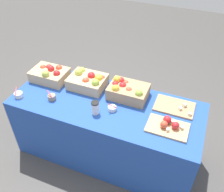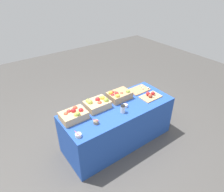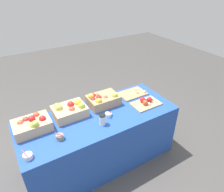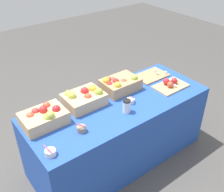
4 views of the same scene
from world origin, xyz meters
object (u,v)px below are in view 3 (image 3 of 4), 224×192
apple_crate_left (32,125)px  sample_bowl_mid (108,115)px  sample_bowl_near (60,137)px  cutting_board_back (133,94)px  apple_crate_right (102,100)px  coffee_cup (102,119)px  apple_crate_middle (70,110)px  sample_bowl_far (28,156)px  cutting_board_front (146,102)px

apple_crate_left → sample_bowl_mid: 0.85m
sample_bowl_near → sample_bowl_mid: 0.62m
cutting_board_back → sample_bowl_near: bearing=-163.6°
apple_crate_left → cutting_board_back: bearing=2.2°
apple_crate_right → sample_bowl_near: 0.76m
coffee_cup → sample_bowl_mid: bearing=35.9°
apple_crate_middle → sample_bowl_mid: (0.37, -0.25, -0.05)m
apple_crate_middle → sample_bowl_mid: apple_crate_middle is taller
apple_crate_right → cutting_board_back: size_ratio=1.03×
apple_crate_left → sample_bowl_near: (0.20, -0.29, -0.04)m
sample_bowl_far → coffee_cup: coffee_cup is taller
cutting_board_back → coffee_cup: coffee_cup is taller
apple_crate_right → sample_bowl_mid: size_ratio=3.85×
apple_crate_middle → coffee_cup: apple_crate_middle is taller
cutting_board_back → sample_bowl_mid: (-0.55, -0.26, 0.01)m
apple_crate_middle → apple_crate_left: bearing=-174.3°
apple_crate_right → sample_bowl_mid: 0.26m
sample_bowl_near → cutting_board_front: bearing=2.5°
sample_bowl_far → coffee_cup: size_ratio=0.76×
cutting_board_back → apple_crate_middle: bearing=-179.5°
cutting_board_front → sample_bowl_mid: (-0.54, 0.03, -0.00)m
apple_crate_left → apple_crate_right: bearing=2.7°
apple_crate_right → sample_bowl_mid: (-0.06, -0.25, -0.05)m
sample_bowl_mid → sample_bowl_near: bearing=-172.6°
apple_crate_left → sample_bowl_far: (-0.13, -0.38, -0.04)m
apple_crate_left → cutting_board_back: 1.37m
apple_crate_middle → sample_bowl_near: apple_crate_middle is taller
sample_bowl_near → coffee_cup: 0.49m
sample_bowl_near → coffee_cup: size_ratio=0.81×
sample_bowl_mid → sample_bowl_far: (-0.95, -0.17, 0.00)m
cutting_board_front → sample_bowl_far: 1.50m
apple_crate_left → coffee_cup: bearing=-23.9°
apple_crate_right → coffee_cup: size_ratio=2.99×
apple_crate_middle → cutting_board_back: bearing=0.5°
apple_crate_middle → sample_bowl_mid: bearing=-34.3°
sample_bowl_mid → sample_bowl_far: size_ratio=1.02×
apple_crate_left → sample_bowl_near: size_ratio=3.67×
sample_bowl_near → sample_bowl_far: 0.35m
apple_crate_right → sample_bowl_mid: bearing=-103.5°
apple_crate_left → sample_bowl_mid: bearing=-14.4°
apple_crate_right → sample_bowl_far: 1.10m
cutting_board_front → sample_bowl_near: size_ratio=3.48×
cutting_board_back → cutting_board_front: bearing=-90.6°
cutting_board_front → sample_bowl_mid: 0.54m
apple_crate_middle → sample_bowl_near: (-0.25, -0.33, -0.05)m
apple_crate_left → apple_crate_right: size_ratio=0.99×
sample_bowl_mid → coffee_cup: 0.17m
sample_bowl_far → coffee_cup: (0.82, 0.08, 0.04)m
apple_crate_right → sample_bowl_near: size_ratio=3.69×
apple_crate_middle → sample_bowl_mid: 0.45m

